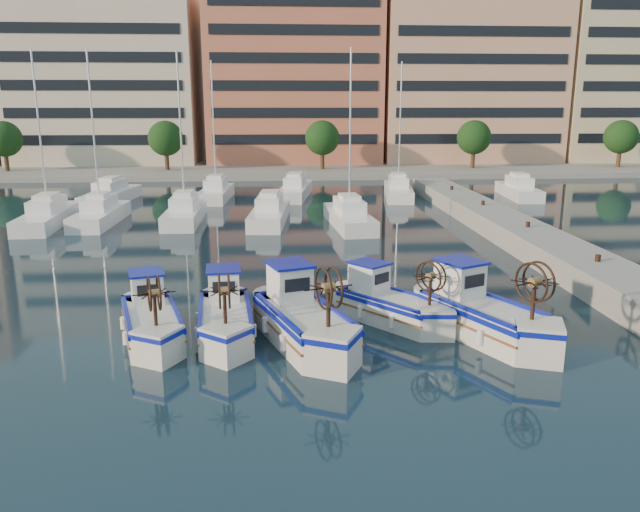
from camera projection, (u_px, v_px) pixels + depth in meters
The scene contains 9 objects.
ground at pixel (314, 344), 21.36m from camera, with size 300.00×300.00×0.00m, color #172E3E.
quay at pixel (575, 263), 29.81m from camera, with size 3.00×60.00×1.20m, color gray.
waterfront at pixel (356, 80), 82.37m from camera, with size 180.00×40.00×25.60m.
yacht_marina at pixel (256, 203), 48.36m from camera, with size 39.54×22.86×11.50m.
fishing_boat_a at pixel (151, 318), 21.73m from camera, with size 2.92×4.55×2.76m.
fishing_boat_b at pixel (225, 315), 21.98m from camera, with size 2.25×4.59×2.81m.
fishing_boat_c at pixel (302, 318), 21.34m from camera, with size 3.62×5.35×3.23m.
fishing_boat_d at pixel (389, 303), 23.41m from camera, with size 4.01×4.31×2.71m.
fishing_boat_e at pixel (482, 312), 21.89m from camera, with size 4.04×5.31×3.20m.
Camera 1 is at (-1.11, -20.01, 8.00)m, focal length 35.00 mm.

